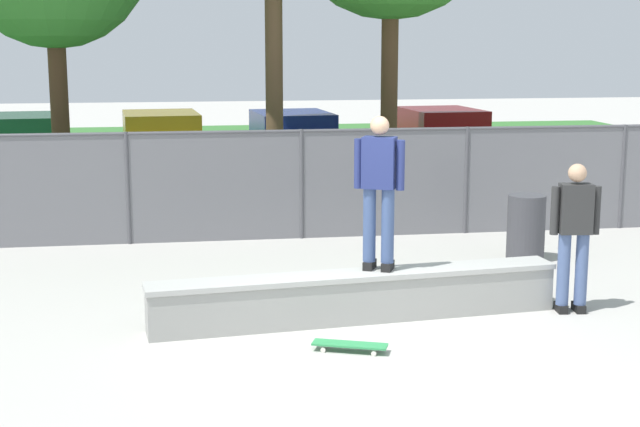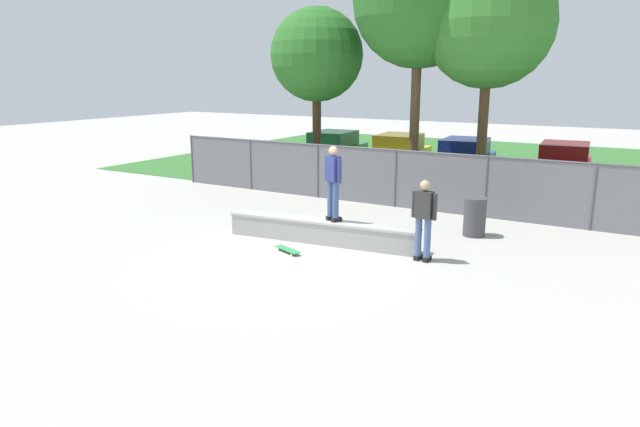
{
  "view_description": "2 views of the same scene",
  "coord_description": "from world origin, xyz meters",
  "px_view_note": "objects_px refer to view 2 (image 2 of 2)",
  "views": [
    {
      "loc": [
        -1.99,
        -9.14,
        3.28
      ],
      "look_at": [
        -0.36,
        1.52,
        1.24
      ],
      "focal_mm": 52.34,
      "sensor_mm": 36.0,
      "label": 1
    },
    {
      "loc": [
        6.83,
        -10.42,
        4.0
      ],
      "look_at": [
        0.39,
        0.56,
        0.93
      ],
      "focal_mm": 32.02,
      "sensor_mm": 36.0,
      "label": 2
    }
  ],
  "objects_px": {
    "skateboard": "(288,250)",
    "car_red": "(563,166)",
    "car_green": "(332,150)",
    "tree_near_right": "(419,1)",
    "trash_bin": "(475,217)",
    "concrete_ledge": "(321,231)",
    "tree_mid": "(489,23)",
    "tree_near_left": "(317,55)",
    "skateboarder": "(333,180)",
    "car_yellow": "(398,154)",
    "car_blue": "(463,160)",
    "bystander": "(424,217)"
  },
  "relations": [
    {
      "from": "tree_near_left",
      "to": "tree_near_right",
      "type": "relative_size",
      "value": 0.76
    },
    {
      "from": "tree_near_left",
      "to": "trash_bin",
      "type": "xyz_separation_m",
      "value": [
        7.13,
        -4.1,
        -4.24
      ]
    },
    {
      "from": "car_green",
      "to": "car_red",
      "type": "relative_size",
      "value": 1.0
    },
    {
      "from": "concrete_ledge",
      "to": "skateboarder",
      "type": "distance_m",
      "value": 1.33
    },
    {
      "from": "car_red",
      "to": "skateboard",
      "type": "bearing_deg",
      "value": -110.53
    },
    {
      "from": "car_green",
      "to": "car_yellow",
      "type": "bearing_deg",
      "value": 4.65
    },
    {
      "from": "skateboard",
      "to": "tree_near_right",
      "type": "relative_size",
      "value": 0.1
    },
    {
      "from": "skateboarder",
      "to": "car_blue",
      "type": "relative_size",
      "value": 0.42
    },
    {
      "from": "concrete_ledge",
      "to": "tree_mid",
      "type": "distance_m",
      "value": 8.98
    },
    {
      "from": "car_green",
      "to": "car_yellow",
      "type": "xyz_separation_m",
      "value": [
        3.0,
        0.24,
        0.0
      ]
    },
    {
      "from": "tree_near_right",
      "to": "car_blue",
      "type": "xyz_separation_m",
      "value": [
        0.76,
        3.39,
        -5.5
      ]
    },
    {
      "from": "car_yellow",
      "to": "trash_bin",
      "type": "distance_m",
      "value": 9.56
    },
    {
      "from": "tree_mid",
      "to": "car_red",
      "type": "distance_m",
      "value": 6.27
    },
    {
      "from": "skateboard",
      "to": "car_green",
      "type": "xyz_separation_m",
      "value": [
        -5.1,
        11.25,
        0.77
      ]
    },
    {
      "from": "skateboard",
      "to": "trash_bin",
      "type": "relative_size",
      "value": 0.82
    },
    {
      "from": "tree_near_right",
      "to": "trash_bin",
      "type": "relative_size",
      "value": 8.54
    },
    {
      "from": "skateboard",
      "to": "car_red",
      "type": "height_order",
      "value": "car_red"
    },
    {
      "from": "concrete_ledge",
      "to": "bystander",
      "type": "distance_m",
      "value": 2.73
    },
    {
      "from": "tree_near_right",
      "to": "car_blue",
      "type": "height_order",
      "value": "tree_near_right"
    },
    {
      "from": "concrete_ledge",
      "to": "car_red",
      "type": "xyz_separation_m",
      "value": [
        4.05,
        10.48,
        0.55
      ]
    },
    {
      "from": "bystander",
      "to": "concrete_ledge",
      "type": "bearing_deg",
      "value": 178.47
    },
    {
      "from": "skateboarder",
      "to": "trash_bin",
      "type": "xyz_separation_m",
      "value": [
        2.78,
        2.47,
        -1.09
      ]
    },
    {
      "from": "tree_near_right",
      "to": "bystander",
      "type": "distance_m",
      "value": 9.08
    },
    {
      "from": "tree_near_right",
      "to": "car_green",
      "type": "xyz_separation_m",
      "value": [
        -5.12,
        3.49,
        -5.5
      ]
    },
    {
      "from": "tree_near_right",
      "to": "car_green",
      "type": "relative_size",
      "value": 1.96
    },
    {
      "from": "tree_near_left",
      "to": "tree_mid",
      "type": "distance_m",
      "value": 6.11
    },
    {
      "from": "skateboard",
      "to": "car_yellow",
      "type": "height_order",
      "value": "car_yellow"
    },
    {
      "from": "tree_mid",
      "to": "car_green",
      "type": "relative_size",
      "value": 1.76
    },
    {
      "from": "tree_near_left",
      "to": "car_blue",
      "type": "distance_m",
      "value": 6.92
    },
    {
      "from": "tree_mid",
      "to": "car_red",
      "type": "height_order",
      "value": "tree_mid"
    },
    {
      "from": "concrete_ledge",
      "to": "trash_bin",
      "type": "bearing_deg",
      "value": 39.9
    },
    {
      "from": "tree_near_left",
      "to": "trash_bin",
      "type": "distance_m",
      "value": 9.26
    },
    {
      "from": "skateboard",
      "to": "tree_mid",
      "type": "xyz_separation_m",
      "value": [
        2.24,
        8.05,
        5.53
      ]
    },
    {
      "from": "concrete_ledge",
      "to": "car_green",
      "type": "relative_size",
      "value": 1.14
    },
    {
      "from": "skateboard",
      "to": "car_red",
      "type": "relative_size",
      "value": 0.19
    },
    {
      "from": "skateboard",
      "to": "bystander",
      "type": "bearing_deg",
      "value": 19.15
    },
    {
      "from": "tree_near_left",
      "to": "tree_near_right",
      "type": "bearing_deg",
      "value": 0.35
    },
    {
      "from": "car_yellow",
      "to": "car_green",
      "type": "bearing_deg",
      "value": -175.35
    },
    {
      "from": "concrete_ledge",
      "to": "car_blue",
      "type": "xyz_separation_m",
      "value": [
        0.5,
        10.07,
        0.55
      ]
    },
    {
      "from": "skateboard",
      "to": "bystander",
      "type": "relative_size",
      "value": 0.45
    },
    {
      "from": "tree_near_left",
      "to": "car_yellow",
      "type": "distance_m",
      "value": 5.67
    },
    {
      "from": "skateboarder",
      "to": "tree_mid",
      "type": "relative_size",
      "value": 0.24
    },
    {
      "from": "skateboard",
      "to": "trash_bin",
      "type": "bearing_deg",
      "value": 47.48
    },
    {
      "from": "skateboarder",
      "to": "tree_mid",
      "type": "distance_m",
      "value": 8.14
    },
    {
      "from": "bystander",
      "to": "car_blue",
      "type": "bearing_deg",
      "value": 101.87
    },
    {
      "from": "concrete_ledge",
      "to": "tree_near_right",
      "type": "bearing_deg",
      "value": 92.21
    },
    {
      "from": "tree_near_right",
      "to": "car_yellow",
      "type": "xyz_separation_m",
      "value": [
        -2.12,
        3.73,
        -5.5
      ]
    },
    {
      "from": "skateboard",
      "to": "car_blue",
      "type": "relative_size",
      "value": 0.19
    },
    {
      "from": "skateboard",
      "to": "car_yellow",
      "type": "distance_m",
      "value": 11.71
    },
    {
      "from": "tree_near_right",
      "to": "car_yellow",
      "type": "height_order",
      "value": "tree_near_right"
    }
  ]
}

